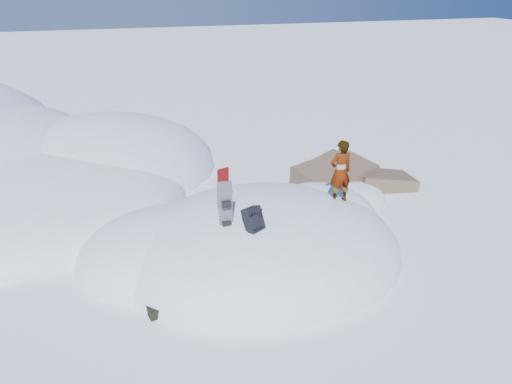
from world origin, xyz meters
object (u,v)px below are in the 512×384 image
object	(u,v)px
person	(340,172)
backpack	(254,219)
snowboard_red	(223,200)
snowboard_dark	(226,216)

from	to	relation	value
person	backpack	bearing A→B (deg)	19.86
snowboard_red	snowboard_dark	xyz separation A→B (m)	(-0.12, -0.70, -0.06)
snowboard_dark	person	bearing A→B (deg)	17.29
backpack	person	distance (m)	2.85
snowboard_red	person	bearing A→B (deg)	-18.96
snowboard_dark	backpack	distance (m)	0.63
snowboard_red	person	world-z (taller)	person
snowboard_red	snowboard_dark	bearing A→B (deg)	-120.23
snowboard_dark	person	size ratio (longest dim) A/B	1.01
snowboard_dark	backpack	xyz separation A→B (m)	(0.50, -0.38, 0.02)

